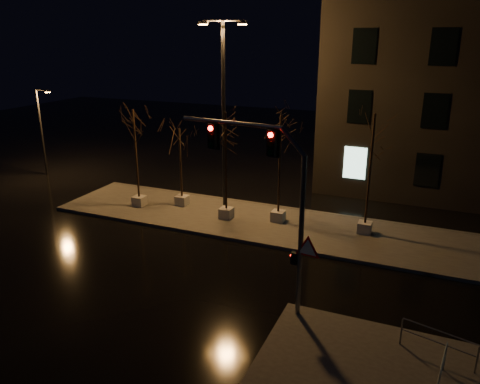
% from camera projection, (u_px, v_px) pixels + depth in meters
% --- Properties ---
extents(ground, '(90.00, 90.00, 0.00)m').
position_uv_depth(ground, '(203.00, 274.00, 19.33)').
color(ground, black).
rests_on(ground, ground).
extents(median, '(22.00, 5.00, 0.15)m').
position_uv_depth(median, '(255.00, 221.00, 24.55)').
color(median, '#43403C').
rests_on(median, ground).
extents(sidewalk_corner, '(7.00, 5.00, 0.15)m').
position_uv_depth(sidewalk_corner, '(378.00, 374.00, 13.48)').
color(sidewalk_corner, '#43403C').
rests_on(sidewalk_corner, ground).
extents(tree_0, '(1.80, 1.80, 5.60)m').
position_uv_depth(tree_0, '(134.00, 132.00, 25.30)').
color(tree_0, '#ABA8A0').
rests_on(tree_0, median).
extents(tree_1, '(1.80, 1.80, 4.51)m').
position_uv_depth(tree_1, '(180.00, 146.00, 25.65)').
color(tree_1, '#ABA8A0').
rests_on(tree_1, median).
extents(tree_2, '(1.80, 1.80, 5.78)m').
position_uv_depth(tree_2, '(226.00, 137.00, 23.46)').
color(tree_2, '#ABA8A0').
rests_on(tree_2, median).
extents(tree_3, '(1.80, 1.80, 5.66)m').
position_uv_depth(tree_3, '(280.00, 140.00, 23.06)').
color(tree_3, '#ABA8A0').
rests_on(tree_3, median).
extents(tree_4, '(1.80, 1.80, 6.02)m').
position_uv_depth(tree_4, '(372.00, 142.00, 21.51)').
color(tree_4, '#ABA8A0').
rests_on(tree_4, median).
extents(traffic_signal_mast, '(5.31, 0.75, 6.52)m').
position_uv_depth(traffic_signal_mast, '(273.00, 192.00, 15.44)').
color(traffic_signal_mast, '#5A5C62').
rests_on(traffic_signal_mast, sidewalk_corner).
extents(streetlight_main, '(2.45, 0.99, 9.96)m').
position_uv_depth(streetlight_main, '(224.00, 105.00, 24.57)').
color(streetlight_main, black).
rests_on(streetlight_main, median).
extents(streetlight_far, '(1.16, 0.32, 5.93)m').
position_uv_depth(streetlight_far, '(42.00, 129.00, 32.09)').
color(streetlight_far, black).
rests_on(streetlight_far, ground).
extents(guard_rail_a, '(2.15, 0.62, 0.96)m').
position_uv_depth(guard_rail_a, '(438.00, 340.00, 13.85)').
color(guard_rail_a, '#5A5C62').
rests_on(guard_rail_a, sidewalk_corner).
extents(guard_rail_b, '(0.29, 2.08, 0.99)m').
position_uv_depth(guard_rail_b, '(441.00, 373.00, 12.49)').
color(guard_rail_b, '#5A5C62').
rests_on(guard_rail_b, sidewalk_corner).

